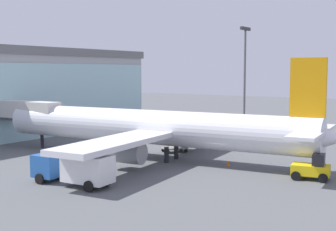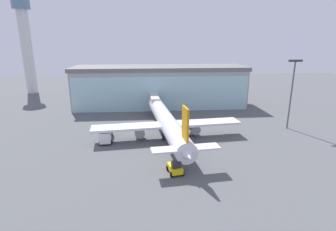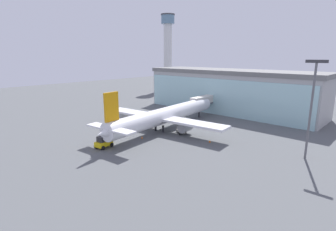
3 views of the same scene
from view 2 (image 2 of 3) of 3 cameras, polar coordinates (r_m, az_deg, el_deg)
The scene contains 11 objects.
ground at distance 51.49m, azimuth 0.79°, elevation -7.46°, with size 240.00×240.00×0.00m, color #545659.
terminal_building at distance 85.33m, azimuth -1.74°, elevation 6.41°, with size 54.67×15.49×12.81m.
jet_bridge at distance 76.06m, azimuth -3.09°, elevation 3.62°, with size 2.71×13.04×5.67m.
control_tower at distance 119.78m, azimuth -28.59°, elevation 14.32°, with size 6.83×6.83×36.72m.
apron_light_mast at distance 67.86m, azimuth 25.39°, elevation 5.43°, with size 3.20×0.40×16.39m.
airplane at distance 57.35m, azimuth -0.29°, elevation -1.40°, with size 32.30×39.98×10.61m.
catering_truck at distance 57.13m, azimuth -13.37°, elevation -3.93°, with size 2.97×7.45×2.65m.
baggage_cart at distance 59.17m, azimuth 4.22°, elevation -3.83°, with size 3.22×2.89×1.50m.
pushback_tug at distance 42.54m, azimuth 1.57°, elevation -11.29°, with size 2.67×3.47×2.30m.
safety_cone_nose at distance 50.76m, azimuth 1.82°, elevation -7.49°, with size 0.36×0.36×0.55m, color orange.
safety_cone_wingtip at distance 60.06m, azimuth 12.33°, elevation -4.09°, with size 0.36×0.36×0.55m, color orange.
Camera 2 is at (-4.88, -47.04, 20.36)m, focal length 28.00 mm.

